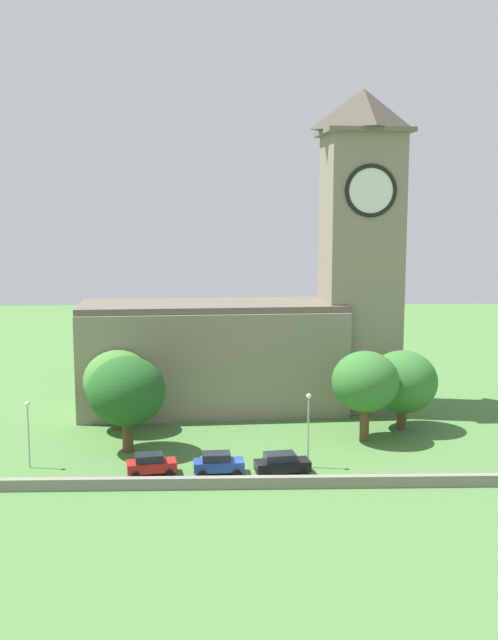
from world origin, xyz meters
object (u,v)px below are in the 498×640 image
Objects in this scene: streetlamp_west_mid at (308,418)px; tree_riverside_east at (118,381)px; streetlamp_west_end at (28,423)px; tree_riverside_west at (127,392)px; tree_by_tower at (365,382)px; church at (271,314)px; car_black at (282,463)px; car_red at (151,464)px; car_blue at (218,463)px; tree_churchyard at (402,382)px.

tree_riverside_east is (-18.39, 12.26, 0.60)m from streetlamp_west_mid.
tree_riverside_west is at bearing 28.04° from streetlamp_west_end.
tree_by_tower reaches higher than streetlamp_west_mid.
streetlamp_west_end is 31.93m from tree_by_tower.
church is 15.95m from tree_by_tower.
tree_riverside_west is at bearing -75.72° from tree_riverside_east.
church is 21.44m from streetlamp_west_mid.
car_black is 0.82× the size of streetlamp_west_end.
tree_riverside_east is at bearing 169.86° from tree_by_tower.
car_red is 0.54× the size of tree_riverside_east.
tree_by_tower reaches higher than tree_riverside_east.
tree_by_tower is at bearing 24.68° from car_red.
car_blue is 17.78m from tree_by_tower.
church is 5.46× the size of streetlamp_west_mid.
streetlamp_west_end is (-16.72, 2.04, 3.17)m from car_blue.
tree_by_tower is at bearing 13.14° from streetlamp_west_end.
tree_riverside_east is (-4.64, 13.68, 4.20)m from car_red.
car_blue is 5.50m from car_black.
streetlamp_west_mid is at bearing -33.71° from tree_riverside_east.
church is 4.10× the size of tree_by_tower.
tree_riverside_east is at bearing 146.29° from streetlamp_west_mid.
car_blue is at bearing 177.93° from car_black.
car_blue is at bearing -0.35° from car_red.
streetlamp_west_mid is (7.94, 1.45, 3.57)m from car_blue.
car_red is 0.54× the size of tree_churchyard.
car_black is at bearing -2.07° from car_blue.
streetlamp_west_end reaches higher than car_blue.
streetlamp_west_mid is 0.75× the size of tree_by_tower.
car_red is 8.47m from tree_riverside_west.
tree_churchyard reaches higher than car_black.
tree_riverside_west is (-14.38, -15.44, -5.08)m from church.
tree_churchyard is 0.99× the size of tree_riverside_east.
tree_churchyard reaches higher than car_red.
church reaches higher than tree_churchyard.
church is 30.72m from streetlamp_west_end.
tree_riverside_east is at bearing 178.69° from tree_churchyard.
tree_by_tower reaches higher than car_black.
tree_by_tower reaches higher than car_blue.
car_black is (11.29, -0.23, 0.03)m from car_red.
car_black is (5.49, -0.20, -0.00)m from car_blue.
streetlamp_west_end is 37.25m from tree_churchyard.
streetlamp_west_end is 13.29m from tree_riverside_east.
church is at bearing 89.20° from car_black.
tree_by_tower is (-4.52, -3.76, 0.92)m from tree_churchyard.
car_red is 1.00× the size of car_blue.
tree_riverside_east is at bearing 108.75° from car_red.
streetlamp_west_end is at bearing -138.71° from church.
tree_by_tower is (20.13, 9.25, 5.00)m from car_red.
tree_by_tower reaches higher than tree_churchyard.
tree_churchyard is 29.31m from tree_riverside_east.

